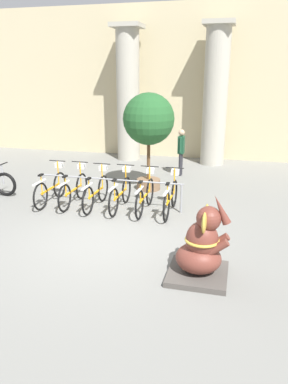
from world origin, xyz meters
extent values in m
plane|color=slate|center=(0.00, 0.00, 0.00)|extent=(60.00, 60.00, 0.00)
cube|color=#C6B78E|center=(0.00, 8.60, 3.00)|extent=(20.00, 0.20, 6.00)
cylinder|color=#ADA899|center=(-1.69, 7.60, 2.50)|extent=(0.90, 0.90, 5.00)
cube|color=#ADA899|center=(-1.69, 7.60, 5.08)|extent=(1.13, 1.13, 0.16)
cylinder|color=#ADA899|center=(1.69, 7.60, 2.50)|extent=(0.90, 0.90, 5.00)
cube|color=#ADA899|center=(1.69, 7.60, 5.08)|extent=(1.13, 1.13, 0.16)
cylinder|color=gray|center=(-2.43, 1.95, 0.38)|extent=(0.05, 0.05, 0.75)
cylinder|color=gray|center=(1.37, 1.95, 0.38)|extent=(0.05, 0.05, 0.75)
cylinder|color=gray|center=(-0.53, 1.95, 0.75)|extent=(3.90, 0.04, 0.04)
torus|color=black|center=(-2.18, 2.35, 0.36)|extent=(0.05, 0.73, 0.73)
torus|color=black|center=(-2.18, 1.27, 0.36)|extent=(0.05, 0.73, 0.73)
cube|color=orange|center=(-2.18, 1.81, 0.41)|extent=(0.04, 0.98, 0.04)
cube|color=silver|center=(-2.18, 1.27, 0.74)|extent=(0.06, 0.61, 0.03)
cylinder|color=orange|center=(-2.18, 1.37, 0.63)|extent=(0.03, 0.03, 0.53)
cube|color=black|center=(-2.18, 1.37, 0.91)|extent=(0.08, 0.18, 0.04)
cylinder|color=orange|center=(-2.18, 2.31, 0.72)|extent=(0.03, 0.03, 0.71)
cylinder|color=black|center=(-2.18, 2.31, 1.07)|extent=(0.48, 0.03, 0.03)
cube|color=silver|center=(-2.18, 2.41, 0.93)|extent=(0.20, 0.16, 0.14)
torus|color=black|center=(-1.52, 2.38, 0.36)|extent=(0.05, 0.73, 0.73)
torus|color=black|center=(-1.52, 1.30, 0.36)|extent=(0.05, 0.73, 0.73)
cube|color=orange|center=(-1.52, 1.84, 0.41)|extent=(0.04, 0.98, 0.04)
cube|color=silver|center=(-1.52, 1.30, 0.74)|extent=(0.06, 0.61, 0.03)
cylinder|color=orange|center=(-1.52, 1.40, 0.63)|extent=(0.03, 0.03, 0.53)
cube|color=black|center=(-1.52, 1.40, 0.91)|extent=(0.08, 0.18, 0.04)
cylinder|color=orange|center=(-1.52, 2.34, 0.72)|extent=(0.03, 0.03, 0.71)
cylinder|color=black|center=(-1.52, 2.34, 1.07)|extent=(0.48, 0.03, 0.03)
cube|color=silver|center=(-1.52, 2.44, 0.93)|extent=(0.20, 0.16, 0.14)
torus|color=black|center=(-0.86, 2.33, 0.36)|extent=(0.05, 0.73, 0.73)
torus|color=black|center=(-0.86, 1.24, 0.36)|extent=(0.05, 0.73, 0.73)
cube|color=orange|center=(-0.86, 1.78, 0.41)|extent=(0.04, 0.98, 0.04)
cube|color=silver|center=(-0.86, 1.24, 0.74)|extent=(0.06, 0.61, 0.03)
cylinder|color=orange|center=(-0.86, 1.34, 0.63)|extent=(0.03, 0.03, 0.53)
cube|color=black|center=(-0.86, 1.34, 0.91)|extent=(0.08, 0.18, 0.04)
cylinder|color=orange|center=(-0.86, 2.29, 0.72)|extent=(0.03, 0.03, 0.71)
cylinder|color=black|center=(-0.86, 2.29, 1.07)|extent=(0.48, 0.03, 0.03)
cube|color=silver|center=(-0.86, 2.39, 0.93)|extent=(0.20, 0.16, 0.14)
torus|color=black|center=(-0.20, 2.36, 0.36)|extent=(0.05, 0.73, 0.73)
torus|color=black|center=(-0.20, 1.28, 0.36)|extent=(0.05, 0.73, 0.73)
cube|color=orange|center=(-0.20, 1.82, 0.41)|extent=(0.04, 0.98, 0.04)
cube|color=silver|center=(-0.20, 1.28, 0.74)|extent=(0.06, 0.61, 0.03)
cylinder|color=orange|center=(-0.20, 1.38, 0.63)|extent=(0.03, 0.03, 0.53)
cube|color=black|center=(-0.20, 1.38, 0.91)|extent=(0.08, 0.18, 0.04)
cylinder|color=orange|center=(-0.20, 2.32, 0.72)|extent=(0.03, 0.03, 0.71)
cylinder|color=black|center=(-0.20, 2.32, 1.07)|extent=(0.48, 0.03, 0.03)
cube|color=silver|center=(-0.20, 2.42, 0.93)|extent=(0.20, 0.16, 0.14)
torus|color=black|center=(0.46, 2.36, 0.36)|extent=(0.05, 0.73, 0.73)
torus|color=black|center=(0.46, 1.27, 0.36)|extent=(0.05, 0.73, 0.73)
cube|color=orange|center=(0.46, 1.81, 0.41)|extent=(0.04, 0.98, 0.04)
cube|color=silver|center=(0.46, 1.27, 0.74)|extent=(0.06, 0.61, 0.03)
cylinder|color=orange|center=(0.46, 1.37, 0.63)|extent=(0.03, 0.03, 0.53)
cube|color=black|center=(0.46, 1.37, 0.91)|extent=(0.08, 0.18, 0.04)
cylinder|color=orange|center=(0.46, 2.32, 0.72)|extent=(0.03, 0.03, 0.71)
cylinder|color=black|center=(0.46, 2.32, 1.07)|extent=(0.48, 0.03, 0.03)
cube|color=silver|center=(0.46, 2.42, 0.93)|extent=(0.20, 0.16, 0.14)
torus|color=black|center=(1.12, 2.37, 0.36)|extent=(0.05, 0.73, 0.73)
torus|color=black|center=(1.12, 1.29, 0.36)|extent=(0.05, 0.73, 0.73)
cube|color=orange|center=(1.12, 1.83, 0.41)|extent=(0.04, 0.98, 0.04)
cube|color=silver|center=(1.12, 1.29, 0.74)|extent=(0.06, 0.61, 0.03)
cylinder|color=orange|center=(1.12, 1.39, 0.63)|extent=(0.03, 0.03, 0.53)
cube|color=black|center=(1.12, 1.39, 0.91)|extent=(0.08, 0.18, 0.04)
cylinder|color=orange|center=(1.12, 2.33, 0.72)|extent=(0.03, 0.03, 0.71)
cylinder|color=black|center=(1.12, 2.33, 1.07)|extent=(0.48, 0.03, 0.03)
cube|color=silver|center=(1.12, 2.43, 0.93)|extent=(0.20, 0.16, 0.14)
cube|color=#4C4742|center=(2.14, -1.08, 0.05)|extent=(1.02, 1.02, 0.10)
ellipsoid|color=brown|center=(2.14, -1.08, 0.36)|extent=(0.79, 0.70, 0.51)
ellipsoid|color=brown|center=(2.19, -1.08, 0.71)|extent=(0.56, 0.51, 0.65)
sphere|color=brown|center=(2.28, -1.08, 1.10)|extent=(0.42, 0.42, 0.42)
ellipsoid|color=gold|center=(2.23, -0.87, 1.10)|extent=(0.08, 0.30, 0.35)
ellipsoid|color=gold|center=(2.23, -1.29, 1.10)|extent=(0.08, 0.30, 0.35)
cone|color=brown|center=(2.47, -1.08, 1.28)|extent=(0.36, 0.15, 0.53)
cylinder|color=brown|center=(2.45, -0.96, 0.64)|extent=(0.41, 0.14, 0.37)
cylinder|color=brown|center=(2.45, -1.20, 0.64)|extent=(0.41, 0.14, 0.37)
torus|color=gold|center=(2.19, -1.08, 0.71)|extent=(0.59, 0.59, 0.05)
torus|color=black|center=(-3.74, 2.06, 0.35)|extent=(0.70, 0.09, 0.70)
cylinder|color=#99999E|center=(-3.79, 2.06, 0.63)|extent=(0.04, 0.04, 0.56)
cylinder|color=black|center=(-3.79, 2.06, 0.93)|extent=(0.03, 0.55, 0.03)
cylinder|color=#28282D|center=(0.78, 5.68, 0.39)|extent=(0.11, 0.11, 0.78)
cylinder|color=#28282D|center=(0.78, 5.51, 0.39)|extent=(0.11, 0.11, 0.78)
cube|color=#19472D|center=(0.78, 5.59, 1.07)|extent=(0.20, 0.32, 0.58)
sphere|color=tan|center=(0.78, 5.59, 1.48)|extent=(0.21, 0.21, 0.21)
cylinder|color=#19472D|center=(0.78, 5.79, 1.09)|extent=(0.07, 0.07, 0.52)
cylinder|color=#19472D|center=(0.78, 5.39, 1.09)|extent=(0.07, 0.07, 0.52)
cylinder|color=brown|center=(0.09, 3.71, 0.16)|extent=(0.71, 0.71, 0.32)
cylinder|color=brown|center=(0.09, 3.71, 0.92)|extent=(0.10, 0.10, 1.21)
sphere|color=#235628|center=(0.09, 3.71, 2.13)|extent=(1.50, 1.50, 1.50)
camera|label=1|loc=(2.67, -6.92, 3.40)|focal=35.00mm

